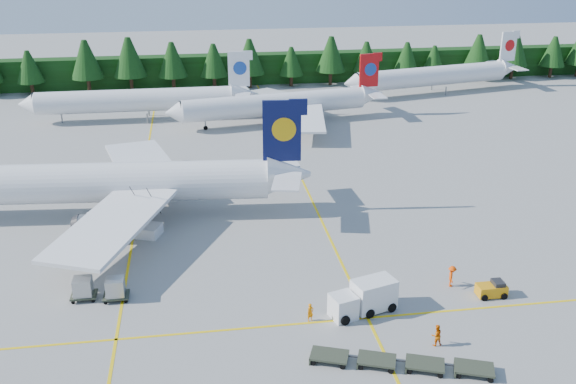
{
  "coord_description": "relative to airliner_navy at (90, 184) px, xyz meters",
  "views": [
    {
      "loc": [
        -7.03,
        -48.98,
        29.25
      ],
      "look_at": [
        2.35,
        13.36,
        3.5
      ],
      "focal_mm": 40.0,
      "sensor_mm": 36.0,
      "label": 1
    }
  ],
  "objects": [
    {
      "name": "taxi_stripe_cross",
      "position": [
        18.62,
        -24.16,
        -3.82
      ],
      "size": [
        80.0,
        0.25,
        0.01
      ],
      "primitive_type": "cube",
      "color": "yellow",
      "rests_on": "ground"
    },
    {
      "name": "taxi_stripe_a",
      "position": [
        4.62,
        1.84,
        -3.82
      ],
      "size": [
        0.25,
        120.0,
        0.01
      ],
      "primitive_type": "cube",
      "color": "yellow",
      "rests_on": "ground"
    },
    {
      "name": "treeline_hedge",
      "position": [
        18.62,
        63.84,
        -0.83
      ],
      "size": [
        220.0,
        4.0,
        6.0
      ],
      "primitive_type": "cube",
      "color": "black",
      "rests_on": "ground"
    },
    {
      "name": "taxi_stripe_b",
      "position": [
        24.62,
        1.84,
        -3.82
      ],
      "size": [
        0.25,
        120.0,
        0.01
      ],
      "primitive_type": "cube",
      "color": "yellow",
      "rests_on": "ground"
    },
    {
      "name": "airliner_red",
      "position": [
        23.99,
        33.29,
        -0.69
      ],
      "size": [
        35.65,
        29.1,
        10.43
      ],
      "rotation": [
        0.0,
        0.0,
        0.17
      ],
      "color": "silver",
      "rests_on": "ground"
    },
    {
      "name": "airstairs",
      "position": [
        5.41,
        -5.3,
        -2.98
      ],
      "size": [
        4.98,
        6.59,
        3.9
      ],
      "rotation": [
        0.0,
        0.0,
        -0.36
      ],
      "color": "silver",
      "rests_on": "ground"
    },
    {
      "name": "ground",
      "position": [
        18.62,
        -18.16,
        -3.83
      ],
      "size": [
        320.0,
        320.0,
        0.0
      ],
      "primitive_type": "plane",
      "color": "gray",
      "rests_on": "ground"
    },
    {
      "name": "airliner_far_right",
      "position": [
        56.01,
        49.35,
        -0.41
      ],
      "size": [
        37.02,
        10.99,
        10.9
      ],
      "rotation": [
        0.0,
        0.0,
        0.22
      ],
      "color": "silver",
      "rests_on": "ground"
    },
    {
      "name": "crew_c",
      "position": [
        33.26,
        -20.34,
        -2.84
      ],
      "size": [
        0.81,
        0.96,
        1.98
      ],
      "primitive_type": "imported",
      "rotation": [
        0.0,
        0.0,
        1.2
      ],
      "color": "#EF4405",
      "rests_on": "ground"
    },
    {
      "name": "uld_pair",
      "position": [
        2.75,
        -17.94,
        -2.71
      ],
      "size": [
        4.9,
        2.16,
        1.66
      ],
      "rotation": [
        0.0,
        0.0,
        -0.0
      ],
      "color": "#313728",
      "rests_on": "ground"
    },
    {
      "name": "baggage_tug",
      "position": [
        36.11,
        -22.4,
        -3.17
      ],
      "size": [
        2.49,
        1.34,
        1.33
      ],
      "rotation": [
        0.0,
        0.0,
        -0.0
      ],
      "color": "orange",
      "rests_on": "ground"
    },
    {
      "name": "airliner_far_left",
      "position": [
        1.04,
        38.83,
        -0.42
      ],
      "size": [
        37.35,
        3.74,
        10.87
      ],
      "rotation": [
        0.0,
        0.0,
        0.0
      ],
      "color": "silver",
      "rests_on": "ground"
    },
    {
      "name": "service_truck",
      "position": [
        24.44,
        -23.2,
        -2.49
      ],
      "size": [
        5.93,
        3.56,
        2.7
      ],
      "rotation": [
        0.0,
        0.0,
        0.29
      ],
      "color": "white",
      "rests_on": "ground"
    },
    {
      "name": "crew_a",
      "position": [
        19.92,
        -23.86,
        -3.04
      ],
      "size": [
        0.67,
        0.56,
        1.57
      ],
      "primitive_type": "imported",
      "rotation": [
        0.0,
        0.0,
        0.37
      ],
      "color": "orange",
      "rests_on": "ground"
    },
    {
      "name": "dolly_train",
      "position": [
        25.3,
        -30.69,
        -3.31
      ],
      "size": [
        13.04,
        5.54,
        0.16
      ],
      "rotation": [
        0.0,
        0.0,
        -0.36
      ],
      "color": "#313728",
      "rests_on": "ground"
    },
    {
      "name": "crew_b",
      "position": [
        28.78,
        -28.49,
        -2.94
      ],
      "size": [
        0.94,
        0.78,
        1.76
      ],
      "primitive_type": "imported",
      "rotation": [
        0.0,
        0.0,
        3.27
      ],
      "color": "#E36004",
      "rests_on": "ground"
    },
    {
      "name": "airliner_navy",
      "position": [
        0.0,
        0.0,
        0.0
      ],
      "size": [
        43.76,
        35.89,
        12.72
      ],
      "rotation": [
        0.0,
        0.0,
        -0.08
      ],
      "color": "silver",
      "rests_on": "ground"
    }
  ]
}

